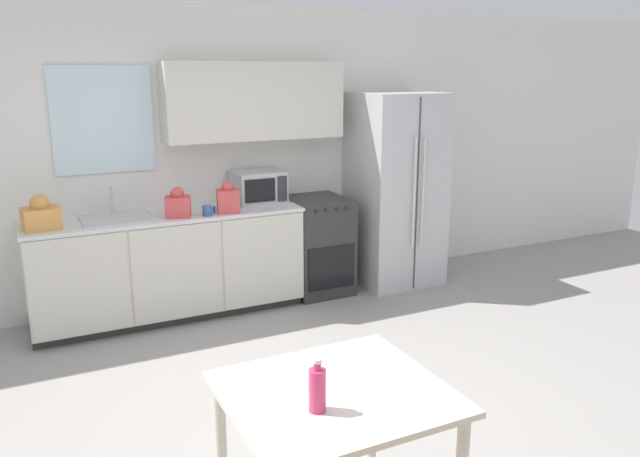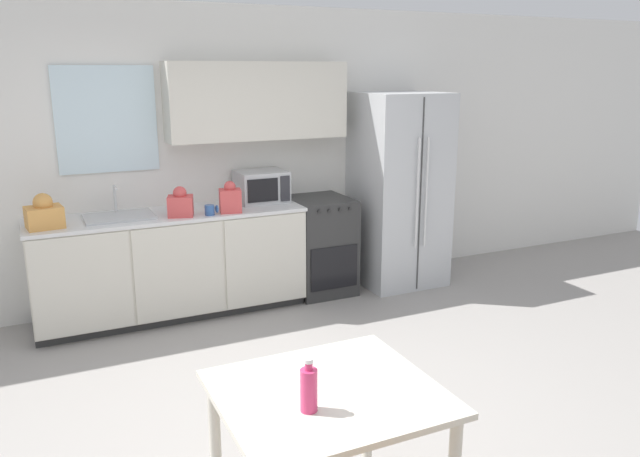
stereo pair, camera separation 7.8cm
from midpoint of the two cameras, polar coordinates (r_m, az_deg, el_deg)
ground_plane at (r=4.11m, az=-0.90°, el=-16.87°), size 12.00×12.00×0.00m
wall_back at (r=5.84m, az=-10.04°, el=7.29°), size 12.00×0.38×2.70m
kitchen_counter at (r=5.63m, az=-13.00°, el=-3.17°), size 2.33×0.67×0.93m
oven_range at (r=6.08m, az=0.35°, el=-1.53°), size 0.56×0.65×0.93m
refrigerator at (r=6.32m, az=7.56°, el=3.53°), size 0.81×0.80×1.91m
kitchen_sink at (r=5.46m, az=-17.53°, el=1.14°), size 0.56×0.41×0.25m
microwave at (r=5.82m, az=-5.00°, el=3.86°), size 0.45×0.39×0.29m
coffee_mug at (r=5.35m, az=-9.57°, el=1.68°), size 0.11×0.08×0.09m
grocery_bag_0 at (r=5.28m, az=-23.54°, el=1.24°), size 0.29×0.26×0.27m
grocery_bag_1 at (r=5.35m, az=-12.24°, el=2.24°), size 0.25×0.23×0.25m
grocery_bag_2 at (r=5.43m, az=-7.80°, el=2.72°), size 0.21×0.19×0.27m
dining_table at (r=2.91m, az=1.52°, el=-16.57°), size 0.96×0.87×0.75m
drink_bottle at (r=2.66m, az=-0.16°, el=-14.45°), size 0.07×0.07×0.24m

